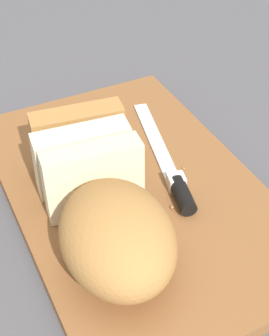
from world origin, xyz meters
TOP-DOWN VIEW (x-y plane):
  - ground_plane at (0.00, 0.00)m, footprint 3.00×3.00m
  - cutting_board at (0.00, 0.00)m, footprint 0.45×0.29m
  - bread_loaf at (-0.05, 0.06)m, footprint 0.27×0.15m
  - bread_knife at (-0.01, -0.05)m, footprint 0.23×0.07m
  - crumb_near_knife at (-0.08, 0.04)m, footprint 0.01×0.01m
  - crumb_near_loaf at (-0.05, 0.00)m, footprint 0.01×0.01m
  - crumb_stray_left at (-0.05, -0.02)m, footprint 0.00×0.00m
  - crumb_stray_right at (0.00, -0.07)m, footprint 0.00×0.00m

SIDE VIEW (x-z plane):
  - ground_plane at x=0.00m, z-range 0.00..0.00m
  - cutting_board at x=0.00m, z-range 0.00..0.02m
  - crumb_stray_right at x=0.00m, z-range 0.02..0.02m
  - crumb_stray_left at x=-0.05m, z-range 0.02..0.02m
  - crumb_near_loaf at x=-0.05m, z-range 0.02..0.02m
  - crumb_near_knife at x=-0.08m, z-range 0.02..0.03m
  - bread_knife at x=-0.01m, z-range 0.02..0.04m
  - bread_loaf at x=-0.05m, z-range 0.02..0.10m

